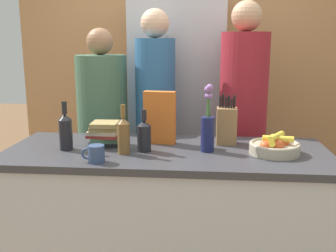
% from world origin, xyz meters
% --- Properties ---
extents(kitchen_island, '(1.85, 0.72, 0.92)m').
position_xyz_m(kitchen_island, '(0.00, 0.00, 0.46)').
color(kitchen_island, silver).
rests_on(kitchen_island, ground_plane).
extents(back_wall_wood, '(3.05, 0.12, 2.60)m').
position_xyz_m(back_wall_wood, '(0.00, 1.56, 1.30)').
color(back_wall_wood, '#AD7A4C').
rests_on(back_wall_wood, ground_plane).
extents(refrigerator, '(0.77, 0.63, 1.90)m').
position_xyz_m(refrigerator, '(-0.01, 1.20, 0.95)').
color(refrigerator, '#B7B7BC').
rests_on(refrigerator, ground_plane).
extents(fruit_bowl, '(0.27, 0.27, 0.11)m').
position_xyz_m(fruit_bowl, '(0.60, -0.02, 0.96)').
color(fruit_bowl, tan).
rests_on(fruit_bowl, kitchen_island).
extents(knife_block, '(0.12, 0.10, 0.30)m').
position_xyz_m(knife_block, '(0.35, 0.17, 1.03)').
color(knife_block, olive).
rests_on(knife_block, kitchen_island).
extents(flower_vase, '(0.08, 0.08, 0.38)m').
position_xyz_m(flower_vase, '(0.23, -0.01, 1.05)').
color(flower_vase, '#191E4C').
rests_on(flower_vase, kitchen_island).
extents(cereal_box, '(0.19, 0.08, 0.32)m').
position_xyz_m(cereal_box, '(-0.06, 0.15, 1.08)').
color(cereal_box, orange).
rests_on(cereal_box, kitchen_island).
extents(coffee_mug, '(0.12, 0.08, 0.09)m').
position_xyz_m(coffee_mug, '(-0.34, -0.27, 0.96)').
color(coffee_mug, '#334770').
rests_on(coffee_mug, kitchen_island).
extents(book_stack, '(0.21, 0.17, 0.14)m').
position_xyz_m(book_stack, '(-0.37, 0.06, 0.99)').
color(book_stack, '#232328').
rests_on(book_stack, kitchen_island).
extents(bottle_oil, '(0.08, 0.08, 0.24)m').
position_xyz_m(bottle_oil, '(-0.12, -0.04, 1.01)').
color(bottle_oil, black).
rests_on(bottle_oil, kitchen_island).
extents(bottle_vinegar, '(0.07, 0.07, 0.27)m').
position_xyz_m(bottle_vinegar, '(-0.23, -0.10, 1.03)').
color(bottle_vinegar, brown).
rests_on(bottle_vinegar, kitchen_island).
extents(bottle_wine, '(0.08, 0.08, 0.28)m').
position_xyz_m(bottle_wine, '(-0.57, -0.05, 1.03)').
color(bottle_wine, black).
rests_on(bottle_wine, kitchen_island).
extents(person_at_sink, '(0.37, 0.37, 1.62)m').
position_xyz_m(person_at_sink, '(-0.53, 0.61, 0.90)').
color(person_at_sink, '#383842').
rests_on(person_at_sink, ground_plane).
extents(person_in_blue, '(0.29, 0.29, 1.75)m').
position_xyz_m(person_in_blue, '(-0.15, 0.67, 1.00)').
color(person_in_blue, '#383842').
rests_on(person_in_blue, ground_plane).
extents(person_in_red_tee, '(0.34, 0.34, 1.79)m').
position_xyz_m(person_in_red_tee, '(0.48, 0.63, 1.02)').
color(person_in_red_tee, '#383842').
rests_on(person_in_red_tee, ground_plane).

